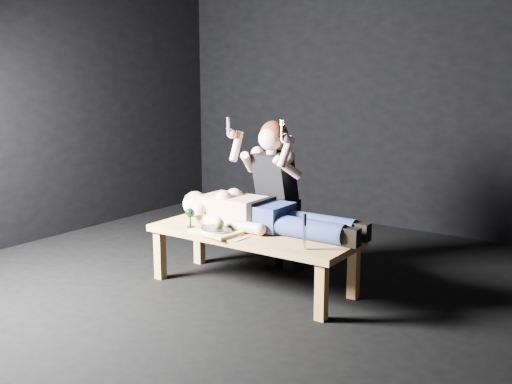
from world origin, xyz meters
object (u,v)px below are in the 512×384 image
Objects in this scene: kneeling_woman at (281,193)px; carving_knife at (305,232)px; table at (252,260)px; lying_man at (268,212)px; goblet at (190,218)px; serving_tray at (216,232)px.

carving_knife is at bearing -40.76° from kneeling_woman.
kneeling_woman is (-0.09, 0.54, 0.43)m from table.
lying_man reaches higher than carving_knife.
table is 0.59m from goblet.
carving_knife is at bearing -0.75° from goblet.
table is at bearing 19.06° from goblet.
table is at bearing 162.05° from carving_knife.
lying_man reaches higher than goblet.
serving_tray is at bearing -91.56° from kneeling_woman.
carving_knife is (1.04, -0.01, 0.05)m from goblet.
table is 0.98× the size of lying_man.
serving_tray is 2.34× the size of goblet.
goblet is 1.04m from carving_knife.
kneeling_woman reaches higher than lying_man.
carving_knife is (0.65, -0.72, -0.08)m from kneeling_woman.
serving_tray is at bearing -5.40° from goblet.
kneeling_woman is at bearing 60.75° from goblet.
kneeling_woman reaches higher than serving_tray.
lying_man is (0.05, 0.14, 0.36)m from table.
lying_man reaches higher than table.
lying_man is at bearing 29.63° from goblet.
serving_tray is at bearing -135.96° from table.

